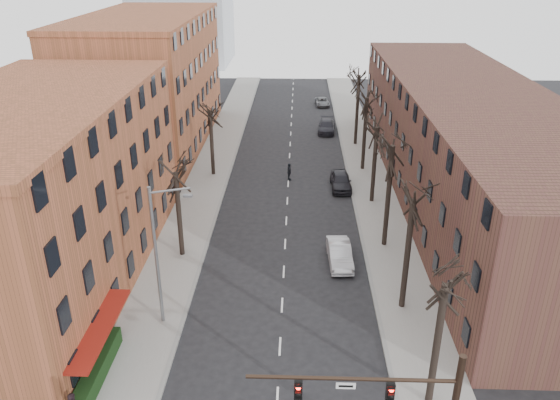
{
  "coord_description": "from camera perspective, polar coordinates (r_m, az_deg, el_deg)",
  "views": [
    {
      "loc": [
        0.83,
        -16.92,
        20.67
      ],
      "look_at": [
        -0.38,
        19.44,
        4.0
      ],
      "focal_mm": 35.0,
      "sensor_mm": 36.0,
      "label": 1
    }
  ],
  "objects": [
    {
      "name": "building_right",
      "position": [
        51.74,
        18.95,
        5.63
      ],
      "size": [
        12.0,
        50.0,
        10.0
      ],
      "primitive_type": "cube",
      "color": "#4B2E23",
      "rests_on": "ground"
    },
    {
      "name": "parked_car_mid",
      "position": [
        68.82,
        4.89,
        7.67
      ],
      "size": [
        2.38,
        5.08,
        1.43
      ],
      "primitive_type": "imported",
      "rotation": [
        0.0,
        0.0,
        -0.08
      ],
      "color": "black",
      "rests_on": "ground"
    },
    {
      "name": "sidewalk_left",
      "position": [
        56.55,
        -7.22,
        3.06
      ],
      "size": [
        4.0,
        90.0,
        0.15
      ],
      "primitive_type": "cube",
      "color": "gray",
      "rests_on": "ground"
    },
    {
      "name": "tree_right_d",
      "position": [
        49.91,
        9.53,
        -0.21
      ],
      "size": [
        5.2,
        5.2,
        10.0
      ],
      "primitive_type": null,
      "color": "black",
      "rests_on": "ground"
    },
    {
      "name": "tree_right_c",
      "position": [
        42.85,
        10.79,
        -4.7
      ],
      "size": [
        5.2,
        5.2,
        11.6
      ],
      "primitive_type": null,
      "color": "black",
      "rests_on": "ground"
    },
    {
      "name": "building_left_far",
      "position": [
        64.66,
        -13.51,
        11.75
      ],
      "size": [
        12.0,
        28.0,
        14.0
      ],
      "primitive_type": "cube",
      "color": "brown",
      "rests_on": "ground"
    },
    {
      "name": "silver_sedan",
      "position": [
        39.77,
        6.25,
        -5.61
      ],
      "size": [
        1.81,
        4.6,
        1.49
      ],
      "primitive_type": "imported",
      "rotation": [
        0.0,
        0.0,
        0.05
      ],
      "color": "#AFB0B6",
      "rests_on": "ground"
    },
    {
      "name": "parked_car_far",
      "position": [
        81.14,
        4.44,
        10.2
      ],
      "size": [
        2.14,
        4.16,
        1.12
      ],
      "primitive_type": "imported",
      "rotation": [
        0.0,
        0.0,
        0.07
      ],
      "color": "slate",
      "rests_on": "ground"
    },
    {
      "name": "sidewalk_right",
      "position": [
        56.31,
        9.1,
        2.84
      ],
      "size": [
        4.0,
        90.0,
        0.15
      ],
      "primitive_type": "cube",
      "color": "gray",
      "rests_on": "ground"
    },
    {
      "name": "streetlight",
      "position": [
        32.12,
        -12.57,
        -5.21
      ],
      "size": [
        2.45,
        0.22,
        9.03
      ],
      "color": "slate",
      "rests_on": "ground"
    },
    {
      "name": "tree_right_b",
      "position": [
        36.19,
        12.56,
        -10.9
      ],
      "size": [
        5.2,
        5.2,
        10.8
      ],
      "primitive_type": null,
      "color": "black",
      "rests_on": "ground"
    },
    {
      "name": "tree_right_f",
      "position": [
        64.69,
        7.85,
        5.75
      ],
      "size": [
        5.2,
        5.2,
        11.6
      ],
      "primitive_type": null,
      "color": "black",
      "rests_on": "ground"
    },
    {
      "name": "hedge",
      "position": [
        31.43,
        -18.57,
        -16.51
      ],
      "size": [
        0.8,
        6.0,
        1.0
      ],
      "primitive_type": "cube",
      "color": "black",
      "rests_on": "sidewalk_left"
    },
    {
      "name": "parked_car_near",
      "position": [
        52.09,
        6.37,
        2.02
      ],
      "size": [
        1.96,
        4.66,
        1.57
      ],
      "primitive_type": "imported",
      "rotation": [
        0.0,
        0.0,
        0.02
      ],
      "color": "black",
      "rests_on": "ground"
    },
    {
      "name": "building_left_near",
      "position": [
        38.95,
        -23.86,
        0.28
      ],
      "size": [
        12.0,
        26.0,
        12.0
      ],
      "primitive_type": "cube",
      "color": "brown",
      "rests_on": "ground"
    },
    {
      "name": "awning_left",
      "position": [
        32.51,
        -17.65,
        -16.26
      ],
      "size": [
        1.2,
        7.0,
        0.15
      ],
      "primitive_type": "cube",
      "color": "maroon",
      "rests_on": "ground"
    },
    {
      "name": "tree_left_a",
      "position": [
        41.45,
        -10.15,
        -5.73
      ],
      "size": [
        5.2,
        5.2,
        9.5
      ],
      "primitive_type": null,
      "color": "black",
      "rests_on": "ground"
    },
    {
      "name": "tree_right_e",
      "position": [
        57.22,
        8.58,
        3.15
      ],
      "size": [
        5.2,
        5.2,
        10.8
      ],
      "primitive_type": null,
      "color": "black",
      "rests_on": "ground"
    },
    {
      "name": "pedestrian_crossing",
      "position": [
        53.66,
        0.97,
        2.97
      ],
      "size": [
        0.67,
        1.1,
        1.75
      ],
      "primitive_type": "imported",
      "rotation": [
        0.0,
        0.0,
        1.83
      ],
      "color": "black",
      "rests_on": "ground"
    },
    {
      "name": "tree_left_b",
      "position": [
        55.6,
        -6.96,
        2.6
      ],
      "size": [
        5.2,
        5.2,
        9.5
      ],
      "primitive_type": null,
      "color": "black",
      "rests_on": "ground"
    }
  ]
}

